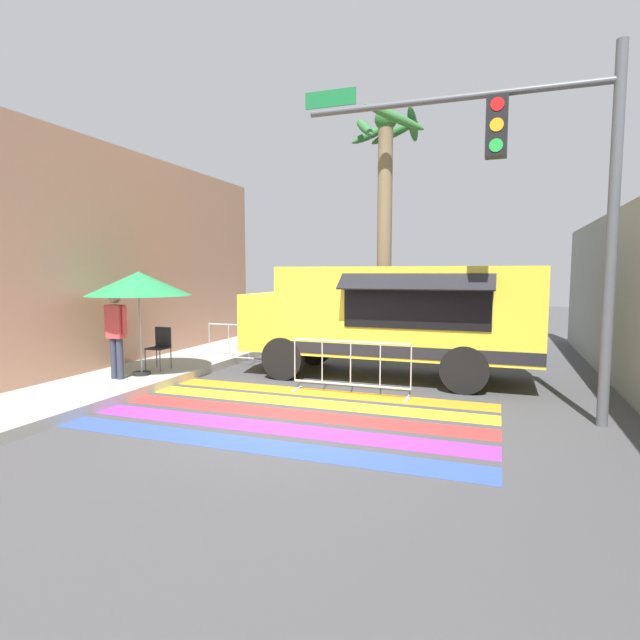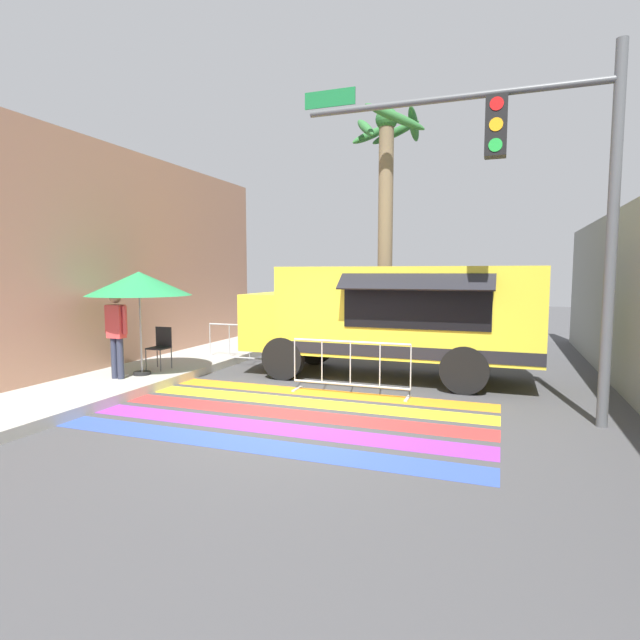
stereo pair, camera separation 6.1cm
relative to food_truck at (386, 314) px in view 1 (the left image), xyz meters
The scene contains 13 objects.
ground_plane 3.71m from the food_truck, 103.32° to the right, with size 60.00×60.00×0.00m, color #424244.
sidewalk_left 7.06m from the food_truck, 151.22° to the right, with size 4.40×16.00×0.18m.
building_left_facade 7.00m from the food_truck, 151.04° to the right, with size 0.25×16.00×5.17m.
concrete_wall_right 4.66m from the food_truck, ahead, with size 0.20×16.00×3.61m.
crosswalk_painted 3.73m from the food_truck, 103.24° to the right, with size 6.40×3.60×0.01m.
food_truck is the anchor object (origin of this frame).
traffic_signal_pole 4.37m from the food_truck, 40.07° to the right, with size 4.85×0.29×5.57m.
patio_umbrella 5.23m from the food_truck, 153.77° to the right, with size 2.12×2.12×2.15m.
folding_chair 5.01m from the food_truck, 161.13° to the right, with size 0.41×0.41×0.92m.
vendor_person 5.59m from the food_truck, 150.16° to the right, with size 0.53×0.23×1.75m.
barricade_front 1.98m from the food_truck, 99.37° to the right, with size 2.31×0.44×1.03m.
barricade_side 3.60m from the food_truck, behind, with size 2.29×0.44×1.03m.
palm_tree 4.15m from the food_truck, 102.98° to the left, with size 2.22×2.26×6.69m.
Camera 1 is at (3.09, -7.34, 2.30)m, focal length 28.00 mm.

